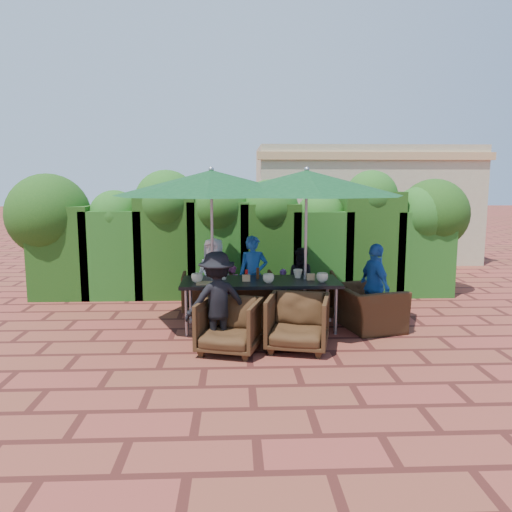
{
  "coord_description": "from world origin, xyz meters",
  "views": [
    {
      "loc": [
        -0.17,
        -7.45,
        2.23
      ],
      "look_at": [
        0.15,
        0.4,
        1.07
      ],
      "focal_mm": 35.0,
      "sensor_mm": 36.0,
      "label": 1
    }
  ],
  "objects_px": {
    "chair_far_right": "(313,290)",
    "chair_end_right": "(368,301)",
    "chair_near_left": "(229,323)",
    "chair_far_left": "(204,290)",
    "dining_table": "(260,285)",
    "umbrella_right": "(307,183)",
    "chair_near_right": "(298,320)",
    "chair_far_mid": "(251,290)",
    "umbrella_left": "(211,183)"
  },
  "relations": [
    {
      "from": "umbrella_right",
      "to": "chair_far_mid",
      "type": "bearing_deg",
      "value": 130.36
    },
    {
      "from": "chair_far_right",
      "to": "chair_end_right",
      "type": "distance_m",
      "value": 1.22
    },
    {
      "from": "chair_end_right",
      "to": "chair_near_right",
      "type": "bearing_deg",
      "value": 114.35
    },
    {
      "from": "dining_table",
      "to": "umbrella_right",
      "type": "bearing_deg",
      "value": 5.29
    },
    {
      "from": "chair_far_left",
      "to": "dining_table",
      "type": "bearing_deg",
      "value": 130.23
    },
    {
      "from": "chair_end_right",
      "to": "chair_near_left",
      "type": "bearing_deg",
      "value": 101.93
    },
    {
      "from": "umbrella_left",
      "to": "chair_far_right",
      "type": "height_order",
      "value": "umbrella_left"
    },
    {
      "from": "chair_near_left",
      "to": "chair_far_mid",
      "type": "bearing_deg",
      "value": 95.93
    },
    {
      "from": "umbrella_left",
      "to": "chair_far_right",
      "type": "xyz_separation_m",
      "value": [
        1.68,
        0.84,
        -1.83
      ]
    },
    {
      "from": "chair_far_mid",
      "to": "chair_far_right",
      "type": "xyz_separation_m",
      "value": [
        1.05,
        -0.09,
        0.0
      ]
    },
    {
      "from": "dining_table",
      "to": "chair_near_right",
      "type": "distance_m",
      "value": 1.13
    },
    {
      "from": "umbrella_left",
      "to": "chair_end_right",
      "type": "xyz_separation_m",
      "value": [
        2.38,
        -0.16,
        -1.78
      ]
    },
    {
      "from": "dining_table",
      "to": "chair_far_mid",
      "type": "xyz_separation_m",
      "value": [
        -0.1,
        1.0,
        -0.29
      ]
    },
    {
      "from": "chair_far_left",
      "to": "chair_far_right",
      "type": "distance_m",
      "value": 1.87
    },
    {
      "from": "chair_far_mid",
      "to": "chair_near_right",
      "type": "relative_size",
      "value": 0.94
    },
    {
      "from": "dining_table",
      "to": "chair_end_right",
      "type": "distance_m",
      "value": 1.67
    },
    {
      "from": "umbrella_left",
      "to": "umbrella_right",
      "type": "height_order",
      "value": "same"
    },
    {
      "from": "chair_far_right",
      "to": "chair_near_left",
      "type": "distance_m",
      "value": 2.43
    },
    {
      "from": "chair_far_left",
      "to": "chair_near_left",
      "type": "xyz_separation_m",
      "value": [
        0.46,
        -2.06,
        0.01
      ]
    },
    {
      "from": "chair_far_left",
      "to": "chair_far_mid",
      "type": "bearing_deg",
      "value": 178.23
    },
    {
      "from": "dining_table",
      "to": "chair_far_right",
      "type": "bearing_deg",
      "value": 43.9
    },
    {
      "from": "chair_far_mid",
      "to": "chair_near_right",
      "type": "xyz_separation_m",
      "value": [
        0.55,
        -2.0,
        0.03
      ]
    },
    {
      "from": "dining_table",
      "to": "umbrella_left",
      "type": "relative_size",
      "value": 0.81
    },
    {
      "from": "chair_far_right",
      "to": "chair_end_right",
      "type": "height_order",
      "value": "chair_end_right"
    },
    {
      "from": "chair_near_left",
      "to": "dining_table",
      "type": "bearing_deg",
      "value": 82.26
    },
    {
      "from": "umbrella_right",
      "to": "chair_far_left",
      "type": "relative_size",
      "value": 3.87
    },
    {
      "from": "chair_far_left",
      "to": "chair_near_left",
      "type": "relative_size",
      "value": 0.98
    },
    {
      "from": "umbrella_left",
      "to": "chair_far_right",
      "type": "relative_size",
      "value": 3.83
    },
    {
      "from": "umbrella_right",
      "to": "chair_near_right",
      "type": "height_order",
      "value": "umbrella_right"
    },
    {
      "from": "umbrella_left",
      "to": "chair_near_left",
      "type": "xyz_separation_m",
      "value": [
        0.27,
        -1.14,
        -1.82
      ]
    },
    {
      "from": "umbrella_right",
      "to": "chair_far_left",
      "type": "xyz_separation_m",
      "value": [
        -1.61,
        0.92,
        -1.83
      ]
    },
    {
      "from": "chair_near_left",
      "to": "chair_end_right",
      "type": "relative_size",
      "value": 0.79
    },
    {
      "from": "umbrella_left",
      "to": "chair_far_mid",
      "type": "height_order",
      "value": "umbrella_left"
    },
    {
      "from": "umbrella_left",
      "to": "chair_far_left",
      "type": "xyz_separation_m",
      "value": [
        -0.19,
        0.91,
        -1.83
      ]
    },
    {
      "from": "chair_near_left",
      "to": "chair_end_right",
      "type": "height_order",
      "value": "chair_end_right"
    },
    {
      "from": "umbrella_left",
      "to": "chair_far_mid",
      "type": "xyz_separation_m",
      "value": [
        0.63,
        0.93,
        -1.83
      ]
    },
    {
      "from": "umbrella_right",
      "to": "chair_far_right",
      "type": "height_order",
      "value": "umbrella_right"
    },
    {
      "from": "umbrella_right",
      "to": "chair_far_left",
      "type": "bearing_deg",
      "value": 150.17
    },
    {
      "from": "dining_table",
      "to": "chair_end_right",
      "type": "relative_size",
      "value": 2.39
    },
    {
      "from": "dining_table",
      "to": "chair_end_right",
      "type": "height_order",
      "value": "chair_end_right"
    },
    {
      "from": "chair_far_mid",
      "to": "chair_far_right",
      "type": "height_order",
      "value": "chair_far_right"
    },
    {
      "from": "chair_far_left",
      "to": "chair_far_right",
      "type": "bearing_deg",
      "value": 174.87
    },
    {
      "from": "chair_near_left",
      "to": "chair_near_right",
      "type": "distance_m",
      "value": 0.92
    },
    {
      "from": "chair_near_left",
      "to": "umbrella_right",
      "type": "bearing_deg",
      "value": 60.14
    },
    {
      "from": "chair_far_right",
      "to": "chair_near_left",
      "type": "height_order",
      "value": "chair_near_left"
    },
    {
      "from": "umbrella_right",
      "to": "chair_near_right",
      "type": "relative_size",
      "value": 3.62
    },
    {
      "from": "chair_far_left",
      "to": "chair_end_right",
      "type": "height_order",
      "value": "chair_end_right"
    },
    {
      "from": "chair_far_right",
      "to": "chair_near_left",
      "type": "relative_size",
      "value": 0.99
    },
    {
      "from": "chair_near_left",
      "to": "chair_far_right",
      "type": "bearing_deg",
      "value": 70.3
    },
    {
      "from": "chair_near_left",
      "to": "chair_end_right",
      "type": "bearing_deg",
      "value": 40.78
    }
  ]
}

